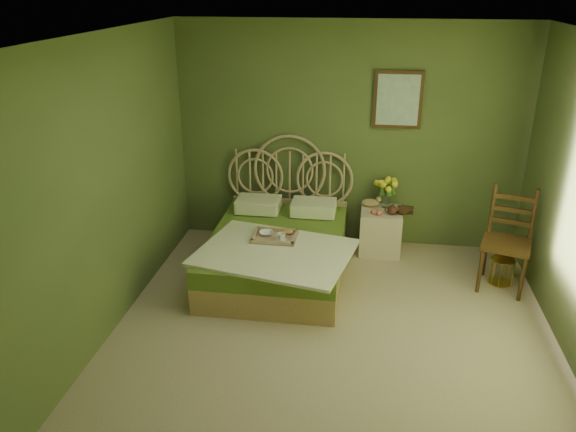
% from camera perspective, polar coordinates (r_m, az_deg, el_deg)
% --- Properties ---
extents(floor, '(4.50, 4.50, 0.00)m').
position_cam_1_polar(floor, '(5.08, 4.32, -13.09)').
color(floor, tan).
rests_on(floor, ground).
extents(ceiling, '(4.50, 4.50, 0.00)m').
position_cam_1_polar(ceiling, '(4.13, 5.43, 17.52)').
color(ceiling, silver).
rests_on(ceiling, wall_back).
extents(wall_back, '(4.00, 0.00, 4.00)m').
position_cam_1_polar(wall_back, '(6.58, 6.16, 7.98)').
color(wall_back, '#5B6836').
rests_on(wall_back, floor).
extents(wall_left, '(0.00, 4.50, 4.50)m').
position_cam_1_polar(wall_left, '(4.97, -18.88, 1.84)').
color(wall_left, '#5B6836').
rests_on(wall_left, floor).
extents(wall_art, '(0.54, 0.04, 0.64)m').
position_cam_1_polar(wall_art, '(6.46, 11.10, 11.50)').
color(wall_art, '#3C2410').
rests_on(wall_art, wall_back).
extents(bed, '(1.66, 2.11, 1.30)m').
position_cam_1_polar(bed, '(6.10, -1.04, -3.29)').
color(bed, tan).
rests_on(bed, floor).
extents(nightstand, '(0.47, 0.48, 0.95)m').
position_cam_1_polar(nightstand, '(6.65, 9.45, -0.76)').
color(nightstand, beige).
rests_on(nightstand, floor).
extents(chair, '(0.58, 0.58, 1.06)m').
position_cam_1_polar(chair, '(6.17, 21.26, -1.60)').
color(chair, '#3C2410').
rests_on(chair, floor).
extents(birdcage, '(0.25, 0.25, 0.38)m').
position_cam_1_polar(birdcage, '(6.35, 20.92, -4.89)').
color(birdcage, gold).
rests_on(birdcage, floor).
extents(book_lower, '(0.20, 0.25, 0.02)m').
position_cam_1_polar(book_lower, '(6.59, 11.06, 0.63)').
color(book_lower, '#381E0F').
rests_on(book_lower, nightstand).
extents(book_upper, '(0.25, 0.28, 0.02)m').
position_cam_1_polar(book_upper, '(6.59, 11.07, 0.79)').
color(book_upper, '#472819').
rests_on(book_upper, nightstand).
extents(cereal_bowl, '(0.18, 0.18, 0.04)m').
position_cam_1_polar(cereal_bowl, '(5.89, -2.23, -1.76)').
color(cereal_bowl, white).
rests_on(cereal_bowl, bed).
extents(coffee_cup, '(0.10, 0.10, 0.08)m').
position_cam_1_polar(coffee_cup, '(5.76, -0.67, -2.13)').
color(coffee_cup, white).
rests_on(coffee_cup, bed).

